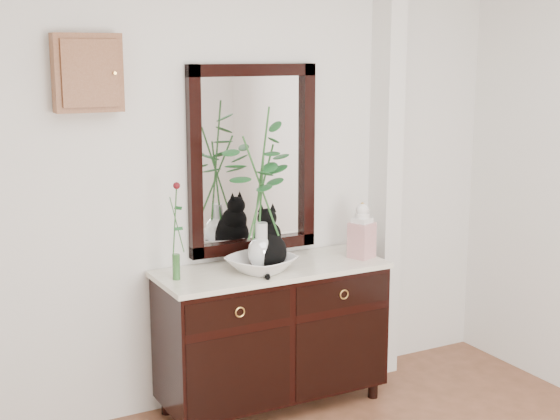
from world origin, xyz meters
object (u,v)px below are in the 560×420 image
lotus_bowl (261,264)px  cat (268,239)px  ginger_jar (362,230)px  sideboard (272,329)px

lotus_bowl → cat: bearing=31.9°
cat → ginger_jar: cat is taller
cat → ginger_jar: (0.61, -0.04, -0.00)m
lotus_bowl → sideboard: bearing=32.4°
sideboard → cat: (-0.04, -0.02, 0.55)m
cat → ginger_jar: size_ratio=1.02×
ginger_jar → lotus_bowl: bearing=179.7°
sideboard → lotus_bowl: 0.44m
sideboard → lotus_bowl: bearing=-147.6°
cat → lotus_bowl: 0.15m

